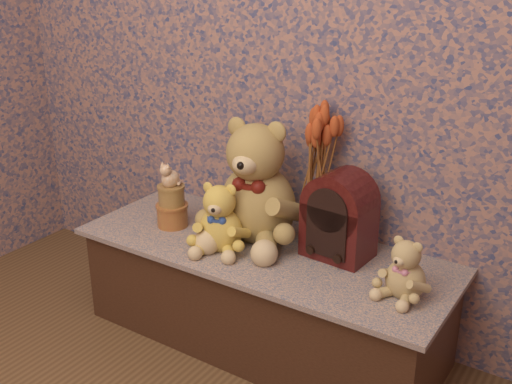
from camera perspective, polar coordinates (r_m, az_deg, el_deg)
display_shelf at (r=2.42m, az=0.66°, el=-9.46°), size 1.45×0.56×0.41m
teddy_large at (r=2.32m, az=0.17°, el=1.63°), size 0.48×0.54×0.51m
teddy_medium at (r=2.27m, az=-3.30°, el=-1.98°), size 0.29×0.32×0.28m
teddy_small at (r=2.03m, az=13.82°, el=-6.61°), size 0.21×0.24×0.22m
cathedral_radio at (r=2.22m, az=7.76°, el=-2.08°), size 0.25×0.19×0.32m
ceramic_vase at (r=2.37m, az=5.72°, el=-2.17°), size 0.15×0.15×0.19m
dried_stalks at (r=2.26m, az=6.02°, el=5.43°), size 0.25×0.25×0.46m
biscuit_tin_lower at (r=2.51m, az=-7.77°, el=-2.16°), size 0.14×0.14×0.09m
biscuit_tin_upper at (r=2.47m, az=-7.86°, el=-0.34°), size 0.12×0.12×0.08m
cat_figurine at (r=2.44m, az=-7.97°, el=1.74°), size 0.08×0.09×0.11m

